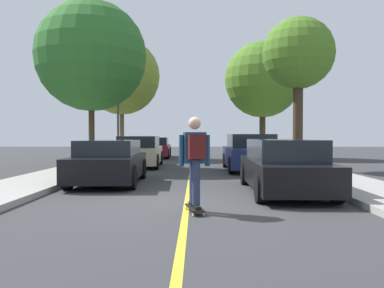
{
  "coord_description": "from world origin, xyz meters",
  "views": [
    {
      "loc": [
        0.19,
        -8.19,
        1.44
      ],
      "look_at": [
        0.05,
        5.71,
        1.12
      ],
      "focal_mm": 37.15,
      "sensor_mm": 36.0,
      "label": 1
    }
  ],
  "objects_px": {
    "street_tree_right_nearest": "(298,55)",
    "skateboarder": "(195,156)",
    "parked_car_left_nearest": "(109,162)",
    "parked_car_right_near": "(250,153)",
    "skateboard": "(195,208)",
    "street_tree_right_near": "(263,80)",
    "streetlamp": "(118,98)",
    "fire_hydrant": "(296,161)",
    "parked_car_left_near": "(139,152)",
    "parked_car_right_nearest": "(283,166)",
    "street_tree_left_near": "(122,77)",
    "street_tree_left_nearest": "(91,56)",
    "parked_car_left_far": "(155,148)"
  },
  "relations": [
    {
      "from": "street_tree_right_nearest",
      "to": "skateboarder",
      "type": "relative_size",
      "value": 3.58
    },
    {
      "from": "parked_car_left_nearest",
      "to": "skateboarder",
      "type": "bearing_deg",
      "value": -59.82
    },
    {
      "from": "parked_car_right_near",
      "to": "skateboard",
      "type": "relative_size",
      "value": 4.99
    },
    {
      "from": "parked_car_right_near",
      "to": "street_tree_right_near",
      "type": "distance_m",
      "value": 9.42
    },
    {
      "from": "skateboard",
      "to": "skateboarder",
      "type": "height_order",
      "value": "skateboarder"
    },
    {
      "from": "street_tree_right_nearest",
      "to": "streetlamp",
      "type": "bearing_deg",
      "value": 144.18
    },
    {
      "from": "fire_hydrant",
      "to": "skateboard",
      "type": "bearing_deg",
      "value": -117.09
    },
    {
      "from": "parked_car_left_near",
      "to": "skateboarder",
      "type": "bearing_deg",
      "value": -76.42
    },
    {
      "from": "parked_car_left_nearest",
      "to": "parked_car_right_near",
      "type": "xyz_separation_m",
      "value": [
        4.76,
        4.36,
        0.09
      ]
    },
    {
      "from": "parked_car_right_nearest",
      "to": "street_tree_left_near",
      "type": "height_order",
      "value": "street_tree_left_near"
    },
    {
      "from": "skateboard",
      "to": "skateboarder",
      "type": "xyz_separation_m",
      "value": [
        0.01,
        -0.03,
        0.96
      ]
    },
    {
      "from": "parked_car_right_nearest",
      "to": "street_tree_left_nearest",
      "type": "relative_size",
      "value": 0.65
    },
    {
      "from": "street_tree_left_nearest",
      "to": "fire_hydrant",
      "type": "height_order",
      "value": "street_tree_left_nearest"
    },
    {
      "from": "parked_car_left_near",
      "to": "fire_hydrant",
      "type": "height_order",
      "value": "parked_car_left_near"
    },
    {
      "from": "street_tree_left_near",
      "to": "street_tree_right_near",
      "type": "height_order",
      "value": "street_tree_left_near"
    },
    {
      "from": "parked_car_left_near",
      "to": "street_tree_right_nearest",
      "type": "height_order",
      "value": "street_tree_right_nearest"
    },
    {
      "from": "parked_car_left_far",
      "to": "street_tree_left_nearest",
      "type": "distance_m",
      "value": 9.28
    },
    {
      "from": "parked_car_right_near",
      "to": "streetlamp",
      "type": "distance_m",
      "value": 9.2
    },
    {
      "from": "parked_car_left_near",
      "to": "parked_car_right_near",
      "type": "bearing_deg",
      "value": -20.95
    },
    {
      "from": "parked_car_left_near",
      "to": "street_tree_left_near",
      "type": "distance_m",
      "value": 7.46
    },
    {
      "from": "parked_car_left_far",
      "to": "street_tree_left_near",
      "type": "xyz_separation_m",
      "value": [
        -1.88,
        -1.22,
        4.29
      ]
    },
    {
      "from": "parked_car_right_near",
      "to": "streetlamp",
      "type": "relative_size",
      "value": 0.74
    },
    {
      "from": "parked_car_left_nearest",
      "to": "street_tree_right_near",
      "type": "xyz_separation_m",
      "value": [
        6.63,
        12.64,
        4.17
      ]
    },
    {
      "from": "street_tree_right_near",
      "to": "streetlamp",
      "type": "xyz_separation_m",
      "value": [
        -8.38,
        -2.39,
        -1.34
      ]
    },
    {
      "from": "parked_car_right_near",
      "to": "streetlamp",
      "type": "height_order",
      "value": "streetlamp"
    },
    {
      "from": "street_tree_left_near",
      "to": "parked_car_left_near",
      "type": "bearing_deg",
      "value": -72.25
    },
    {
      "from": "parked_car_left_nearest",
      "to": "skateboard",
      "type": "distance_m",
      "value": 5.07
    },
    {
      "from": "parked_car_left_nearest",
      "to": "street_tree_left_near",
      "type": "height_order",
      "value": "street_tree_left_near"
    },
    {
      "from": "parked_car_right_nearest",
      "to": "street_tree_left_near",
      "type": "relative_size",
      "value": 0.65
    },
    {
      "from": "parked_car_right_near",
      "to": "fire_hydrant",
      "type": "distance_m",
      "value": 2.1
    },
    {
      "from": "parked_car_left_near",
      "to": "streetlamp",
      "type": "bearing_deg",
      "value": 113.25
    },
    {
      "from": "fire_hydrant",
      "to": "skateboarder",
      "type": "relative_size",
      "value": 0.42
    },
    {
      "from": "parked_car_left_nearest",
      "to": "parked_car_left_near",
      "type": "bearing_deg",
      "value": 90.01
    },
    {
      "from": "street_tree_left_nearest",
      "to": "skateboard",
      "type": "distance_m",
      "value": 11.49
    },
    {
      "from": "parked_car_right_near",
      "to": "skateboarder",
      "type": "bearing_deg",
      "value": -104.15
    },
    {
      "from": "street_tree_right_nearest",
      "to": "streetlamp",
      "type": "distance_m",
      "value": 10.4
    },
    {
      "from": "street_tree_left_nearest",
      "to": "street_tree_right_nearest",
      "type": "relative_size",
      "value": 1.17
    },
    {
      "from": "parked_car_right_near",
      "to": "street_tree_right_nearest",
      "type": "height_order",
      "value": "street_tree_right_nearest"
    },
    {
      "from": "parked_car_right_near",
      "to": "street_tree_right_near",
      "type": "bearing_deg",
      "value": 77.25
    },
    {
      "from": "fire_hydrant",
      "to": "streetlamp",
      "type": "xyz_separation_m",
      "value": [
        -8.01,
        7.34,
        2.98
      ]
    },
    {
      "from": "parked_car_left_nearest",
      "to": "street_tree_right_nearest",
      "type": "height_order",
      "value": "street_tree_right_nearest"
    },
    {
      "from": "street_tree_left_near",
      "to": "fire_hydrant",
      "type": "height_order",
      "value": "street_tree_left_near"
    },
    {
      "from": "parked_car_left_far",
      "to": "parked_car_left_nearest",
      "type": "bearing_deg",
      "value": -90.0
    },
    {
      "from": "street_tree_right_near",
      "to": "skateboard",
      "type": "bearing_deg",
      "value": -103.52
    },
    {
      "from": "street_tree_right_nearest",
      "to": "street_tree_left_near",
      "type": "bearing_deg",
      "value": 137.36
    },
    {
      "from": "street_tree_left_near",
      "to": "parked_car_right_near",
      "type": "bearing_deg",
      "value": -49.17
    },
    {
      "from": "parked_car_right_near",
      "to": "street_tree_left_near",
      "type": "height_order",
      "value": "street_tree_left_near"
    },
    {
      "from": "parked_car_left_near",
      "to": "fire_hydrant",
      "type": "relative_size",
      "value": 6.1
    },
    {
      "from": "parked_car_left_near",
      "to": "streetlamp",
      "type": "relative_size",
      "value": 0.73
    },
    {
      "from": "parked_car_right_nearest",
      "to": "street_tree_left_nearest",
      "type": "bearing_deg",
      "value": 133.82
    }
  ]
}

